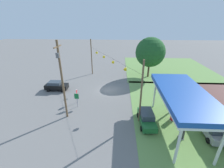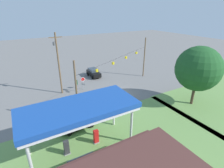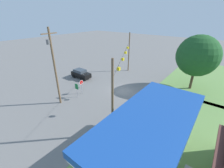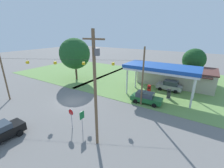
{
  "view_description": "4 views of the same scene",
  "coord_description": "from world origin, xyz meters",
  "px_view_note": "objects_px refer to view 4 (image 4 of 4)",
  "views": [
    {
      "loc": [
        27.23,
        2.11,
        13.3
      ],
      "look_at": [
        3.23,
        0.85,
        2.8
      ],
      "focal_mm": 24.0,
      "sensor_mm": 36.0,
      "label": 1
    },
    {
      "loc": [
        15.77,
        24.67,
        14.46
      ],
      "look_at": [
        2.18,
        1.05,
        2.76
      ],
      "focal_mm": 28.0,
      "sensor_mm": 36.0,
      "label": 2
    },
    {
      "loc": [
        20.05,
        12.89,
        12.38
      ],
      "look_at": [
        3.98,
        0.55,
        2.96
      ],
      "focal_mm": 24.0,
      "sensor_mm": 36.0,
      "label": 3
    },
    {
      "loc": [
        17.13,
        -15.23,
        10.73
      ],
      "look_at": [
        4.75,
        4.38,
        2.67
      ],
      "focal_mm": 24.0,
      "sensor_mm": 36.0,
      "label": 4
    }
  ],
  "objects_px": {
    "fuel_pump_near": "(149,90)",
    "tree_west_verge": "(75,54)",
    "route_sign": "(82,117)",
    "car_at_pumps_front": "(146,98)",
    "tree_behind_station": "(194,60)",
    "fuel_pump_far": "(169,94)",
    "stop_sign_roadside": "(71,114)",
    "car_at_pumps_rear": "(170,86)",
    "gas_station_store": "(175,76)",
    "utility_pole_main": "(95,87)",
    "gas_station_canopy": "(161,69)"
  },
  "relations": [
    {
      "from": "fuel_pump_near",
      "to": "tree_west_verge",
      "type": "xyz_separation_m",
      "value": [
        -17.64,
        -0.5,
        5.26
      ]
    },
    {
      "from": "fuel_pump_near",
      "to": "route_sign",
      "type": "distance_m",
      "value": 14.7
    },
    {
      "from": "fuel_pump_near",
      "to": "car_at_pumps_front",
      "type": "distance_m",
      "value": 3.87
    },
    {
      "from": "tree_behind_station",
      "to": "tree_west_verge",
      "type": "distance_m",
      "value": 27.53
    },
    {
      "from": "fuel_pump_far",
      "to": "stop_sign_roadside",
      "type": "relative_size",
      "value": 0.69
    },
    {
      "from": "fuel_pump_far",
      "to": "fuel_pump_near",
      "type": "bearing_deg",
      "value": 180.0
    },
    {
      "from": "car_at_pumps_rear",
      "to": "stop_sign_roadside",
      "type": "relative_size",
      "value": 1.84
    },
    {
      "from": "car_at_pumps_front",
      "to": "gas_station_store",
      "type": "bearing_deg",
      "value": 78.29
    },
    {
      "from": "utility_pole_main",
      "to": "fuel_pump_far",
      "type": "bearing_deg",
      "value": 76.81
    },
    {
      "from": "fuel_pump_far",
      "to": "gas_station_store",
      "type": "bearing_deg",
      "value": 94.52
    },
    {
      "from": "fuel_pump_near",
      "to": "route_sign",
      "type": "bearing_deg",
      "value": -101.19
    },
    {
      "from": "gas_station_canopy",
      "to": "car_at_pumps_front",
      "type": "xyz_separation_m",
      "value": [
        -0.92,
        -3.78,
        -4.08
      ]
    },
    {
      "from": "utility_pole_main",
      "to": "route_sign",
      "type": "bearing_deg",
      "value": 163.72
    },
    {
      "from": "route_sign",
      "to": "utility_pole_main",
      "type": "relative_size",
      "value": 0.22
    },
    {
      "from": "fuel_pump_far",
      "to": "utility_pole_main",
      "type": "xyz_separation_m",
      "value": [
        -3.56,
        -15.2,
        5.3
      ]
    },
    {
      "from": "fuel_pump_near",
      "to": "stop_sign_roadside",
      "type": "relative_size",
      "value": 0.69
    },
    {
      "from": "stop_sign_roadside",
      "to": "route_sign",
      "type": "relative_size",
      "value": 1.04
    },
    {
      "from": "fuel_pump_near",
      "to": "car_at_pumps_front",
      "type": "relative_size",
      "value": 0.35
    },
    {
      "from": "gas_station_store",
      "to": "tree_behind_station",
      "type": "height_order",
      "value": "tree_behind_station"
    },
    {
      "from": "fuel_pump_far",
      "to": "tree_behind_station",
      "type": "height_order",
      "value": "tree_behind_station"
    },
    {
      "from": "gas_station_store",
      "to": "tree_behind_station",
      "type": "distance_m",
      "value": 7.08
    },
    {
      "from": "gas_station_store",
      "to": "fuel_pump_far",
      "type": "height_order",
      "value": "gas_station_store"
    },
    {
      "from": "car_at_pumps_front",
      "to": "tree_behind_station",
      "type": "xyz_separation_m",
      "value": [
        4.6,
        18.26,
        3.75
      ]
    },
    {
      "from": "fuel_pump_near",
      "to": "fuel_pump_far",
      "type": "relative_size",
      "value": 1.0
    },
    {
      "from": "fuel_pump_far",
      "to": "tree_behind_station",
      "type": "bearing_deg",
      "value": 82.37
    },
    {
      "from": "fuel_pump_near",
      "to": "route_sign",
      "type": "relative_size",
      "value": 0.72
    },
    {
      "from": "fuel_pump_near",
      "to": "tree_behind_station",
      "type": "xyz_separation_m",
      "value": [
        5.42,
        14.48,
        3.84
      ]
    },
    {
      "from": "fuel_pump_far",
      "to": "tree_west_verge",
      "type": "height_order",
      "value": "tree_west_verge"
    },
    {
      "from": "gas_station_store",
      "to": "car_at_pumps_rear",
      "type": "distance_m",
      "value": 4.82
    },
    {
      "from": "fuel_pump_near",
      "to": "fuel_pump_far",
      "type": "bearing_deg",
      "value": 0.0
    },
    {
      "from": "tree_behind_station",
      "to": "gas_station_store",
      "type": "bearing_deg",
      "value": -113.67
    },
    {
      "from": "fuel_pump_near",
      "to": "car_at_pumps_rear",
      "type": "xyz_separation_m",
      "value": [
        2.77,
        3.78,
        0.18
      ]
    },
    {
      "from": "stop_sign_roadside",
      "to": "tree_behind_station",
      "type": "bearing_deg",
      "value": -108.17
    },
    {
      "from": "route_sign",
      "to": "fuel_pump_far",
      "type": "bearing_deg",
      "value": 66.27
    },
    {
      "from": "gas_station_store",
      "to": "car_at_pumps_rear",
      "type": "xyz_separation_m",
      "value": [
        -0.04,
        -4.74,
        -0.86
      ]
    },
    {
      "from": "utility_pole_main",
      "to": "stop_sign_roadside",
      "type": "bearing_deg",
      "value": 173.63
    },
    {
      "from": "car_at_pumps_rear",
      "to": "tree_behind_station",
      "type": "bearing_deg",
      "value": -103.45
    },
    {
      "from": "gas_station_canopy",
      "to": "stop_sign_roadside",
      "type": "bearing_deg",
      "value": -111.86
    },
    {
      "from": "utility_pole_main",
      "to": "tree_behind_station",
      "type": "xyz_separation_m",
      "value": [
        5.5,
        29.68,
        -1.46
      ]
    },
    {
      "from": "tree_behind_station",
      "to": "car_at_pumps_rear",
      "type": "bearing_deg",
      "value": -103.92
    },
    {
      "from": "route_sign",
      "to": "tree_west_verge",
      "type": "bearing_deg",
      "value": 136.78
    },
    {
      "from": "fuel_pump_near",
      "to": "tree_west_verge",
      "type": "bearing_deg",
      "value": -178.39
    },
    {
      "from": "fuel_pump_far",
      "to": "stop_sign_roadside",
      "type": "distance_m",
      "value": 16.64
    },
    {
      "from": "gas_station_canopy",
      "to": "utility_pole_main",
      "type": "bearing_deg",
      "value": -96.84
    },
    {
      "from": "stop_sign_roadside",
      "to": "utility_pole_main",
      "type": "distance_m",
      "value": 5.96
    },
    {
      "from": "stop_sign_roadside",
      "to": "fuel_pump_far",
      "type": "bearing_deg",
      "value": -117.44
    },
    {
      "from": "stop_sign_roadside",
      "to": "tree_west_verge",
      "type": "height_order",
      "value": "tree_west_verge"
    },
    {
      "from": "car_at_pumps_front",
      "to": "fuel_pump_far",
      "type": "bearing_deg",
      "value": 52.31
    },
    {
      "from": "utility_pole_main",
      "to": "tree_behind_station",
      "type": "distance_m",
      "value": 30.22
    },
    {
      "from": "gas_station_store",
      "to": "fuel_pump_near",
      "type": "distance_m",
      "value": 9.03
    }
  ]
}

